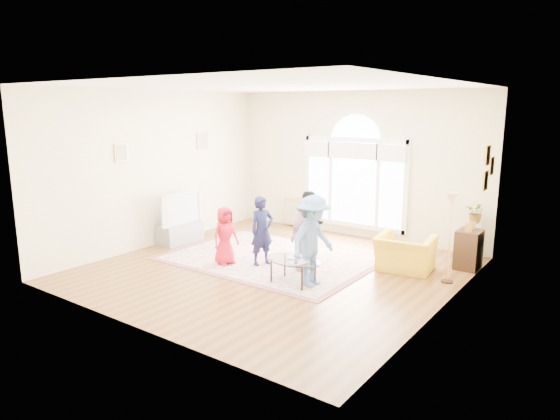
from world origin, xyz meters
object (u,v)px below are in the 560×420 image
Objects in this scene: tv_console at (180,232)px; coffee_table at (293,261)px; area_rug at (272,258)px; television at (179,208)px; armchair at (405,253)px.

coffee_table is at bearing -11.91° from tv_console.
television is at bearing -175.59° from area_rug.
coffee_table is 2.12m from armchair.
armchair is at bearing 19.52° from area_rug.
armchair is (4.65, 1.01, -0.44)m from television.
coffee_table is (3.44, -0.73, 0.19)m from tv_console.
tv_console is at bearing -175.60° from area_rug.
tv_console is 0.55m from television.
area_rug is 3.60× the size of tv_console.
armchair reaches higher than tv_console.
area_rug is 3.51× the size of coffee_table.
armchair reaches higher than coffee_table.
coffee_table is (1.12, -0.91, 0.39)m from area_rug.
television is 1.21× the size of armchair.
area_rug is 2.44m from television.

